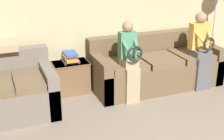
{
  "coord_description": "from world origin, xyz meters",
  "views": [
    {
      "loc": [
        -1.98,
        -1.58,
        2.24
      ],
      "look_at": [
        -0.58,
        1.98,
        0.76
      ],
      "focal_mm": 50.0,
      "sensor_mm": 36.0,
      "label": 1
    }
  ],
  "objects_px": {
    "child_left_seated": "(130,58)",
    "throw_pillow": "(4,46)",
    "couch_main": "(155,68)",
    "child_right_seated": "(201,48)",
    "book_stack": "(70,58)",
    "side_shelf": "(71,77)"
  },
  "relations": [
    {
      "from": "side_shelf",
      "to": "book_stack",
      "type": "bearing_deg",
      "value": -80.18
    },
    {
      "from": "side_shelf",
      "to": "throw_pillow",
      "type": "bearing_deg",
      "value": -179.32
    },
    {
      "from": "couch_main",
      "to": "child_left_seated",
      "type": "bearing_deg",
      "value": -151.42
    },
    {
      "from": "couch_main",
      "to": "child_right_seated",
      "type": "xyz_separation_m",
      "value": [
        0.66,
        -0.35,
        0.38
      ]
    },
    {
      "from": "child_left_seated",
      "to": "side_shelf",
      "type": "distance_m",
      "value": 1.07
    },
    {
      "from": "couch_main",
      "to": "side_shelf",
      "type": "distance_m",
      "value": 1.46
    },
    {
      "from": "throw_pillow",
      "to": "couch_main",
      "type": "bearing_deg",
      "value": -5.29
    },
    {
      "from": "couch_main",
      "to": "throw_pillow",
      "type": "xyz_separation_m",
      "value": [
        -2.41,
        0.22,
        0.59
      ]
    },
    {
      "from": "throw_pillow",
      "to": "side_shelf",
      "type": "bearing_deg",
      "value": 0.68
    },
    {
      "from": "child_left_seated",
      "to": "side_shelf",
      "type": "xyz_separation_m",
      "value": [
        -0.78,
        0.59,
        -0.42
      ]
    },
    {
      "from": "throw_pillow",
      "to": "child_right_seated",
      "type": "bearing_deg",
      "value": -10.59
    },
    {
      "from": "side_shelf",
      "to": "couch_main",
      "type": "bearing_deg",
      "value": -9.29
    },
    {
      "from": "child_left_seated",
      "to": "side_shelf",
      "type": "relative_size",
      "value": 2.14
    },
    {
      "from": "child_left_seated",
      "to": "throw_pillow",
      "type": "xyz_separation_m",
      "value": [
        -1.76,
        0.58,
        0.22
      ]
    },
    {
      "from": "book_stack",
      "to": "throw_pillow",
      "type": "xyz_separation_m",
      "value": [
        -0.98,
        -0.01,
        0.3
      ]
    },
    {
      "from": "child_left_seated",
      "to": "book_stack",
      "type": "xyz_separation_m",
      "value": [
        -0.78,
        0.59,
        -0.09
      ]
    },
    {
      "from": "couch_main",
      "to": "throw_pillow",
      "type": "relative_size",
      "value": 6.06
    },
    {
      "from": "couch_main",
      "to": "throw_pillow",
      "type": "distance_m",
      "value": 2.49
    },
    {
      "from": "couch_main",
      "to": "side_shelf",
      "type": "height_order",
      "value": "couch_main"
    },
    {
      "from": "side_shelf",
      "to": "book_stack",
      "type": "height_order",
      "value": "book_stack"
    },
    {
      "from": "child_right_seated",
      "to": "side_shelf",
      "type": "distance_m",
      "value": 2.21
    },
    {
      "from": "child_left_seated",
      "to": "book_stack",
      "type": "distance_m",
      "value": 0.98
    }
  ]
}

